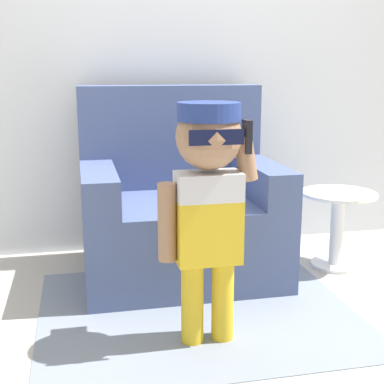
{
  "coord_description": "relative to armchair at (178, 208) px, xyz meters",
  "views": [
    {
      "loc": [
        -0.64,
        -2.72,
        1.12
      ],
      "look_at": [
        -0.13,
        -0.33,
        0.56
      ],
      "focal_mm": 50.0,
      "sensor_mm": 36.0,
      "label": 1
    }
  ],
  "objects": [
    {
      "name": "side_table",
      "position": [
        0.91,
        -0.14,
        -0.09
      ],
      "size": [
        0.42,
        0.42,
        0.44
      ],
      "color": "white",
      "rests_on": "ground_plane"
    },
    {
      "name": "wall_back",
      "position": [
        0.11,
        0.48,
        0.94
      ],
      "size": [
        10.0,
        0.05,
        2.6
      ],
      "color": "silver",
      "rests_on": "ground_plane"
    },
    {
      "name": "ground_plane",
      "position": [
        0.11,
        -0.12,
        -0.36
      ],
      "size": [
        10.0,
        10.0,
        0.0
      ],
      "primitive_type": "plane",
      "color": "#ADA89E"
    },
    {
      "name": "person_child",
      "position": [
        -0.03,
        -0.83,
        0.3
      ],
      "size": [
        0.41,
        0.31,
        1.0
      ],
      "color": "gold",
      "rests_on": "ground_plane"
    },
    {
      "name": "armchair",
      "position": [
        0.0,
        0.0,
        0.0
      ],
      "size": [
        1.05,
        0.85,
        1.03
      ],
      "color": "#475684",
      "rests_on": "ground_plane"
    },
    {
      "name": "rug",
      "position": [
        -0.02,
        -0.56,
        -0.36
      ],
      "size": [
        1.46,
        1.23,
        0.01
      ],
      "color": "gray",
      "rests_on": "ground_plane"
    }
  ]
}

